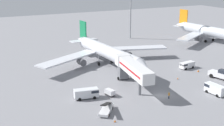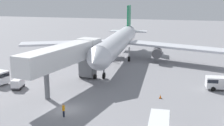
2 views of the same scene
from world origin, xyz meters
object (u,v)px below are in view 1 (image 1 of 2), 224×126
Objects in this scene: service_van_rear_left at (215,89)px; safety_cone_charlie at (115,121)px; baggage_cart_mid_right at (110,92)px; ground_crew_worker_foreground at (169,95)px; belt_loader_truck at (106,109)px; airplane_at_gate at (106,52)px; safety_cone_bravo at (178,78)px; pushback_tug at (221,75)px; safety_cone_alpha at (198,71)px; airplane_background at (211,32)px; jet_bridge at (132,68)px; service_van_outer_right at (187,65)px; service_van_near_right at (87,93)px.

service_van_rear_left reaches higher than safety_cone_charlie.
ground_crew_worker_foreground reaches higher than baggage_cart_mid_right.
airplane_at_gate is at bearing 64.62° from belt_loader_truck.
safety_cone_bravo is (25.75, 9.26, -0.47)m from belt_loader_truck.
safety_cone_charlie is (-0.27, -4.47, -0.47)m from belt_loader_truck.
belt_loader_truck reaches higher than pushback_tug.
belt_loader_truck is at bearing 179.74° from ground_crew_worker_foreground.
safety_cone_alpha is (20.87, -18.22, -3.86)m from airplane_at_gate.
airplane_background reaches higher than safety_cone_charlie.
jet_bridge is 8.74m from baggage_cart_mid_right.
ground_crew_worker_foreground is at bearing -136.93° from safety_cone_bravo.
jet_bridge is at bearing 111.97° from ground_crew_worker_foreground.
airplane_at_gate reaches higher than safety_cone_bravo.
ground_crew_worker_foreground is at bearing -139.40° from service_van_outer_right.
pushback_tug is 20.99m from ground_crew_worker_foreground.
service_van_near_right is at bearing -155.49° from airplane_background.
jet_bridge is 3.14× the size of service_van_near_right.
service_van_rear_left is 24.68m from baggage_cart_mid_right.
belt_loader_truck reaches higher than ground_crew_worker_foreground.
airplane_background is (67.03, 30.55, 3.03)m from service_van_near_right.
airplane_at_gate is 26.23m from service_van_near_right.
ground_crew_worker_foreground is at bearing -27.22° from service_van_near_right.
service_van_rear_left is at bearing -83.91° from safety_cone_bravo.
service_van_rear_left reaches higher than safety_cone_alpha.
pushback_tug is at bearing -49.04° from airplane_at_gate.
service_van_rear_left is (12.88, -32.43, -2.90)m from airplane_at_gate.
baggage_cart_mid_right is 1.65× the size of ground_crew_worker_foreground.
service_van_near_right is 5.40m from baggage_cart_mid_right.
service_van_near_right is at bearing 152.78° from ground_crew_worker_foreground.
airplane_at_gate is 37.40m from safety_cone_charlie.
ground_crew_worker_foreground is 2.19× the size of safety_cone_alpha.
safety_cone_bravo is (14.03, -0.72, -4.74)m from jet_bridge.
airplane_background is at bearing 41.30° from safety_cone_alpha.
service_van_rear_left is 7.03× the size of safety_cone_alpha.
safety_cone_alpha is at bearing -138.70° from airplane_background.
jet_bridge is 23.81m from safety_cone_alpha.
service_van_near_right is at bearing -178.27° from safety_cone_bravo.
ground_crew_worker_foreground is (-18.30, -15.69, -0.27)m from service_van_outer_right.
jet_bridge reaches higher than safety_cone_alpha.
safety_cone_alpha is at bearing 31.23° from ground_crew_worker_foreground.
jet_bridge is at bearing 19.44° from baggage_cart_mid_right.
safety_cone_bravo is at bearing -165.85° from safety_cone_alpha.
belt_loader_truck is 2.12× the size of baggage_cart_mid_right.
service_van_rear_left reaches higher than ground_crew_worker_foreground.
jet_bridge is 19.36m from safety_cone_charlie.
pushback_tug reaches higher than ground_crew_worker_foreground.
service_van_outer_right is 39.88m from airplane_background.
jet_bridge is at bearing 40.43° from belt_loader_truck.
jet_bridge is at bearing 177.06° from safety_cone_bravo.
service_van_rear_left is at bearing -24.02° from baggage_cart_mid_right.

